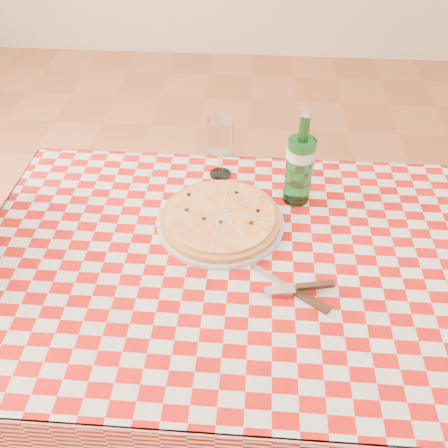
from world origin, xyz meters
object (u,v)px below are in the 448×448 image
object	(u,v)px
pizza_plate	(221,218)
dining_table	(230,284)
water_bottle	(301,157)
wine_glass	(220,149)

from	to	relation	value
pizza_plate	dining_table	bearing A→B (deg)	-74.97
dining_table	water_bottle	xyz separation A→B (m)	(0.17, 0.25, 0.24)
wine_glass	pizza_plate	bearing A→B (deg)	-85.29
water_bottle	wine_glass	size ratio (longest dim) A/B	1.51
pizza_plate	wine_glass	xyz separation A→B (m)	(-0.02, 0.22, 0.07)
wine_glass	dining_table	bearing A→B (deg)	-81.49
dining_table	water_bottle	distance (m)	0.39
dining_table	wine_glass	size ratio (longest dim) A/B	6.42
dining_table	pizza_plate	bearing A→B (deg)	105.03
dining_table	wine_glass	bearing A→B (deg)	98.51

